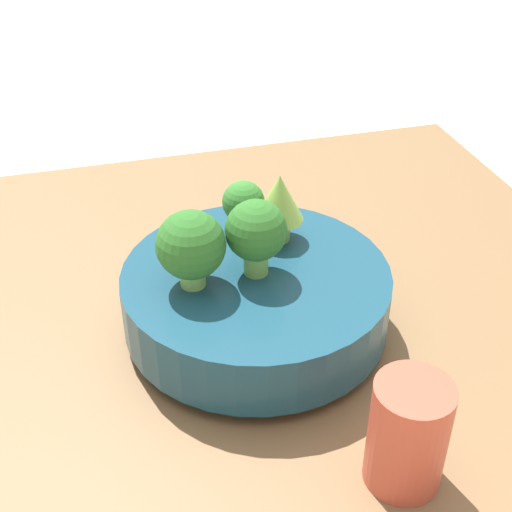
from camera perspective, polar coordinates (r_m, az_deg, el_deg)
The scene contains 8 objects.
ground_plane at distance 0.77m, azimuth 2.95°, elevation -8.63°, with size 6.00×6.00×0.00m, color beige.
table at distance 0.76m, azimuth 2.98°, elevation -7.77°, with size 0.93×0.81×0.03m.
bowl at distance 0.74m, azimuth -0.00°, elevation -3.39°, with size 0.27×0.27×0.08m.
broccoli_floret_center at distance 0.69m, azimuth 0.00°, elevation 1.89°, with size 0.06×0.06×0.08m.
romanesco_piece_far at distance 0.74m, azimuth 1.89°, elevation 4.43°, with size 0.05×0.05×0.08m.
broccoli_floret_front at distance 0.68m, azimuth -5.23°, elevation 0.78°, with size 0.07×0.07×0.08m.
broccoli_floret_left at distance 0.75m, azimuth -1.01°, elevation 3.99°, with size 0.04×0.04×0.07m.
cup at distance 0.61m, azimuth 12.05°, elevation -13.77°, with size 0.07×0.07×0.10m.
Camera 1 is at (0.53, -0.19, 0.53)m, focal length 50.00 mm.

